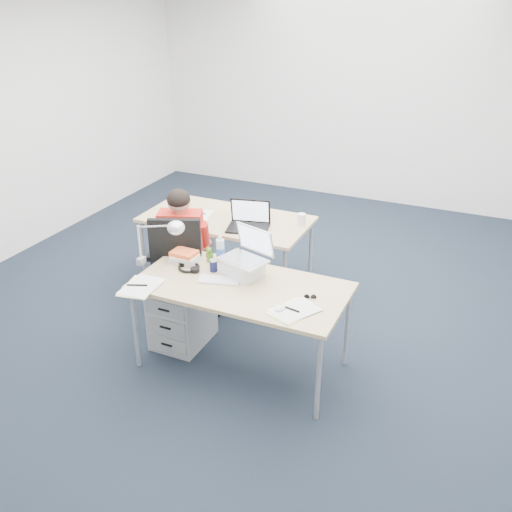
# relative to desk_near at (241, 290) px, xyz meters

# --- Properties ---
(floor) EXTENTS (7.00, 7.00, 0.00)m
(floor) POSITION_rel_desk_near_xyz_m (-0.21, 0.71, -0.68)
(floor) COLOR black
(floor) RESTS_ON ground
(room) EXTENTS (6.02, 7.02, 2.80)m
(room) POSITION_rel_desk_near_xyz_m (-0.21, 0.71, 1.03)
(room) COLOR silver
(room) RESTS_ON ground
(desk_near) EXTENTS (1.60, 0.80, 0.73)m
(desk_near) POSITION_rel_desk_near_xyz_m (0.00, 0.00, 0.00)
(desk_near) COLOR tan
(desk_near) RESTS_ON ground
(desk_far) EXTENTS (1.60, 0.80, 0.73)m
(desk_far) POSITION_rel_desk_near_xyz_m (-0.71, 1.15, 0.00)
(desk_far) COLOR tan
(desk_far) RESTS_ON ground
(office_chair) EXTENTS (0.87, 0.87, 1.05)m
(office_chair) POSITION_rel_desk_near_xyz_m (-0.79, 0.41, -0.39)
(office_chair) COLOR black
(office_chair) RESTS_ON ground
(seated_person) EXTENTS (0.53, 0.72, 1.22)m
(seated_person) POSITION_rel_desk_near_xyz_m (-0.84, 0.58, -0.06)
(seated_person) COLOR red
(seated_person) RESTS_ON ground
(drawer_pedestal_near) EXTENTS (0.40, 0.50, 0.55)m
(drawer_pedestal_near) POSITION_rel_desk_near_xyz_m (-0.60, 0.10, -0.41)
(drawer_pedestal_near) COLOR #AEB2B4
(drawer_pedestal_near) RESTS_ON ground
(drawer_pedestal_far) EXTENTS (0.40, 0.50, 0.55)m
(drawer_pedestal_far) POSITION_rel_desk_near_xyz_m (-1.13, 1.19, -0.41)
(drawer_pedestal_far) COLOR #AEB2B4
(drawer_pedestal_far) RESTS_ON ground
(silver_laptop) EXTENTS (0.41, 0.36, 0.37)m
(silver_laptop) POSITION_rel_desk_near_xyz_m (-0.05, 0.14, 0.23)
(silver_laptop) COLOR silver
(silver_laptop) RESTS_ON desk_near
(wireless_keyboard) EXTENTS (0.34, 0.21, 0.02)m
(wireless_keyboard) POSITION_rel_desk_near_xyz_m (-0.18, -0.01, 0.05)
(wireless_keyboard) COLOR white
(wireless_keyboard) RESTS_ON desk_near
(computer_mouse) EXTENTS (0.09, 0.11, 0.03)m
(computer_mouse) POSITION_rel_desk_near_xyz_m (0.41, -0.22, 0.06)
(computer_mouse) COLOR white
(computer_mouse) RESTS_ON desk_near
(headphones) EXTENTS (0.28, 0.25, 0.04)m
(headphones) POSITION_rel_desk_near_xyz_m (-0.49, 0.07, 0.07)
(headphones) COLOR black
(headphones) RESTS_ON desk_near
(can_koozie) EXTENTS (0.07, 0.07, 0.10)m
(can_koozie) POSITION_rel_desk_near_xyz_m (-0.29, 0.11, 0.10)
(can_koozie) COLOR #151842
(can_koozie) RESTS_ON desk_near
(water_bottle) EXTENTS (0.08, 0.08, 0.22)m
(water_bottle) POSITION_rel_desk_near_xyz_m (-0.32, 0.29, 0.16)
(water_bottle) COLOR silver
(water_bottle) RESTS_ON desk_near
(bear_figurine) EXTENTS (0.07, 0.06, 0.13)m
(bear_figurine) POSITION_rel_desk_near_xyz_m (-0.40, 0.25, 0.11)
(bear_figurine) COLOR #366A1C
(bear_figurine) RESTS_ON desk_near
(book_stack) EXTENTS (0.24, 0.20, 0.10)m
(book_stack) POSITION_rel_desk_near_xyz_m (-0.58, 0.15, 0.09)
(book_stack) COLOR silver
(book_stack) RESTS_ON desk_near
(cordless_phone) EXTENTS (0.04, 0.04, 0.14)m
(cordless_phone) POSITION_rel_desk_near_xyz_m (-0.75, 0.23, 0.12)
(cordless_phone) COLOR black
(cordless_phone) RESTS_ON desk_near
(papers_left) EXTENTS (0.26, 0.35, 0.01)m
(papers_left) POSITION_rel_desk_near_xyz_m (-0.67, -0.35, 0.05)
(papers_left) COLOR #F7FF93
(papers_left) RESTS_ON desk_near
(papers_right) EXTENTS (0.35, 0.39, 0.01)m
(papers_right) POSITION_rel_desk_near_xyz_m (0.49, -0.19, 0.05)
(papers_right) COLOR #F7FF93
(papers_right) RESTS_ON desk_near
(sunglasses) EXTENTS (0.10, 0.07, 0.02)m
(sunglasses) POSITION_rel_desk_near_xyz_m (0.54, 0.02, 0.06)
(sunglasses) COLOR black
(sunglasses) RESTS_ON desk_near
(desk_lamp) EXTENTS (0.42, 0.23, 0.45)m
(desk_lamp) POSITION_rel_desk_near_xyz_m (-0.75, -0.01, 0.27)
(desk_lamp) COLOR silver
(desk_lamp) RESTS_ON desk_near
(dark_laptop) EXTENTS (0.44, 0.44, 0.27)m
(dark_laptop) POSITION_rel_desk_near_xyz_m (-0.40, 0.98, 0.18)
(dark_laptop) COLOR black
(dark_laptop) RESTS_ON desk_far
(far_cup) EXTENTS (0.09, 0.09, 0.11)m
(far_cup) POSITION_rel_desk_near_xyz_m (0.01, 1.27, 0.10)
(far_cup) COLOR white
(far_cup) RESTS_ON desk_far
(far_papers) EXTENTS (0.23, 0.29, 0.01)m
(far_papers) POSITION_rel_desk_near_xyz_m (-0.96, 1.10, 0.05)
(far_papers) COLOR white
(far_papers) RESTS_ON desk_far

